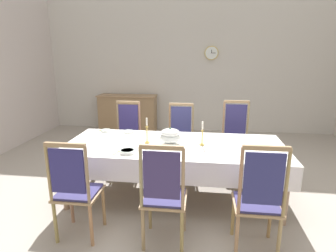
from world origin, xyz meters
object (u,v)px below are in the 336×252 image
object	(u,v)px
bowl_near_left	(127,151)
bowl_near_right	(106,130)
mounted_clock	(211,53)
chair_north_b	(180,136)
candlestick_west	(147,133)
bowl_far_left	(129,131)
chair_north_a	(127,134)
sideboard	(128,113)
spoon_secondary	(100,130)
bowl_far_right	(150,153)
soup_tureen	(170,136)
candlestick_east	(202,136)
dining_table	(174,149)
spoon_primary	(119,151)
chair_north_c	(235,137)
chair_south_c	(259,198)
chair_south_a	(75,188)
chair_south_b	(164,194)

from	to	relation	value
bowl_near_left	bowl_near_right	world-z (taller)	bowl_near_left
mounted_clock	chair_north_b	bearing A→B (deg)	-102.01
candlestick_west	bowl_far_left	size ratio (longest dim) A/B	2.19
bowl_near_left	mounted_clock	distance (m)	4.14
chair_north_a	bowl_near_right	world-z (taller)	chair_north_a
candlestick_west	sideboard	bearing A→B (deg)	109.61
spoon_secondary	bowl_near_right	bearing A→B (deg)	-8.62
chair_north_b	bowl_far_right	size ratio (longest dim) A/B	6.83
bowl_near_left	sideboard	distance (m)	3.75
soup_tureen	candlestick_east	xyz separation A→B (m)	(0.41, 0.00, 0.01)
dining_table	bowl_near_left	size ratio (longest dim) A/B	15.43
bowl_far_right	soup_tureen	bearing A→B (deg)	67.22
soup_tureen	bowl_near_right	size ratio (longest dim) A/B	1.83
soup_tureen	spoon_secondary	size ratio (longest dim) A/B	1.56
chair_north_b	mounted_clock	distance (m)	2.84
soup_tureen	spoon_primary	distance (m)	0.70
chair_north_c	mounted_clock	bearing A→B (deg)	-81.24
candlestick_west	mounted_clock	distance (m)	3.69
chair_north_a	sideboard	xyz separation A→B (m)	(-0.59, 2.20, -0.12)
soup_tureen	spoon_secondary	bearing A→B (deg)	156.44
chair_north_b	chair_north_c	bearing A→B (deg)	-179.75
chair_north_b	candlestick_west	world-z (taller)	chair_north_b
candlestick_west	mounted_clock	world-z (taller)	mounted_clock
mounted_clock	sideboard	bearing A→B (deg)	-173.09
chair_south_c	bowl_far_left	xyz separation A→B (m)	(-1.63, 1.44, 0.19)
bowl_far_left	spoon_primary	world-z (taller)	bowl_far_left
sideboard	bowl_far_right	bearing A→B (deg)	109.18
soup_tureen	chair_north_c	bearing A→B (deg)	46.20
sideboard	candlestick_west	bearing A→B (deg)	109.61
bowl_far_right	candlestick_west	bearing A→B (deg)	105.90
chair_south_a	soup_tureen	size ratio (longest dim) A/B	3.94
chair_north_c	candlestick_east	size ratio (longest dim) A/B	3.73
chair_south_b	soup_tureen	bearing A→B (deg)	93.16
chair_south_c	bowl_far_right	distance (m)	1.28
bowl_near_right	spoon_secondary	bearing A→B (deg)	165.64
chair_north_a	bowl_near_right	size ratio (longest dim) A/B	7.36
candlestick_east	candlestick_west	bearing A→B (deg)	-180.00
chair_north_a	bowl_near_right	bearing A→B (deg)	70.71
soup_tureen	bowl_near_right	xyz separation A→B (m)	(-1.04, 0.47, -0.09)
chair_south_c	soup_tureen	bearing A→B (deg)	133.84
chair_south_a	bowl_far_right	world-z (taller)	chair_south_a
chair_south_a	soup_tureen	bearing A→B (deg)	49.13
chair_south_b	bowl_far_right	distance (m)	0.64
chair_south_a	candlestick_west	world-z (taller)	chair_south_a
dining_table	bowl_far_left	xyz separation A→B (m)	(-0.73, 0.45, 0.09)
chair_north_a	chair_south_c	bearing A→B (deg)	132.37
spoon_primary	chair_south_b	bearing A→B (deg)	-29.09
chair_north_c	bowl_near_left	distance (m)	2.00
chair_south_b	chair_north_c	size ratio (longest dim) A/B	0.95
dining_table	chair_north_a	distance (m)	1.35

